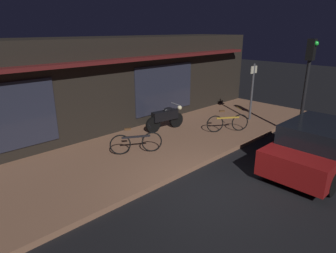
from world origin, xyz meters
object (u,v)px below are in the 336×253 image
bicycle_parked (136,142)px  bicycle_extra (227,122)px  sign_post (252,89)px  parked_car_near (319,146)px  traffic_light_pole (308,73)px  motorcycle (166,117)px

bicycle_parked → bicycle_extra: bearing=-11.8°
bicycle_extra → sign_post: 2.27m
sign_post → parked_car_near: 4.57m
bicycle_parked → traffic_light_pole: bearing=-30.0°
sign_post → traffic_light_pole: traffic_light_pole is taller
sign_post → traffic_light_pole: 2.69m
motorcycle → parked_car_near: bearing=-78.8°
bicycle_extra → parked_car_near: parked_car_near is taller
motorcycle → parked_car_near: (1.05, -5.31, 0.06)m
parked_car_near → traffic_light_pole: bearing=35.4°
traffic_light_pole → parked_car_near: 2.88m
parked_car_near → motorcycle: bearing=101.2°
bicycle_extra → traffic_light_pole: 3.24m
motorcycle → parked_car_near: size_ratio=0.41×
motorcycle → sign_post: 3.98m
traffic_light_pole → parked_car_near: (-1.84, -1.31, -1.77)m
motorcycle → bicycle_parked: bearing=-155.7°
parked_car_near → bicycle_parked: bearing=127.7°
bicycle_parked → parked_car_near: 5.42m
motorcycle → sign_post: size_ratio=0.71×
bicycle_parked → sign_post: 5.93m
traffic_light_pole → parked_car_near: size_ratio=0.88×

